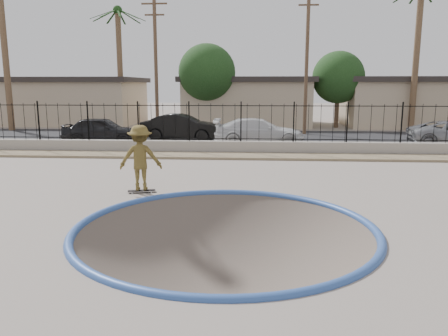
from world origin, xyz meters
name	(u,v)px	position (x,y,z in m)	size (l,w,h in m)	color
ground	(242,169)	(0.00, 12.00, -1.10)	(120.00, 120.00, 2.20)	slate
bowl_pit	(225,229)	(0.00, -1.00, 0.00)	(6.84, 6.84, 1.80)	#4F453C
coping_ring	(225,229)	(0.00, -1.00, 0.00)	(7.04, 7.04, 0.20)	#2E5096
rock_strip	(240,156)	(0.00, 9.20, 0.06)	(42.00, 1.60, 0.11)	tan
retaining_wall	(241,147)	(0.00, 10.30, 0.30)	(42.00, 0.45, 0.60)	gray
fence	(241,123)	(0.00, 10.30, 1.50)	(40.00, 0.04, 1.80)	black
street	(244,137)	(0.00, 17.00, 0.02)	(90.00, 8.00, 0.04)	black
house_west	(73,100)	(-15.00, 26.50, 1.97)	(11.60, 8.60, 3.90)	tan
house_center	(247,101)	(0.00, 26.50, 1.97)	(10.60, 8.60, 3.90)	tan
house_east	(418,101)	(14.00, 26.50, 1.97)	(12.60, 8.60, 3.90)	tan
palm_left	(2,17)	(-17.00, 20.00, 7.95)	(2.30, 2.30, 11.30)	brown
palm_mid	(119,40)	(-10.00, 24.00, 6.69)	(2.30, 2.30, 9.30)	brown
palm_right	(419,26)	(12.00, 22.00, 7.33)	(2.30, 2.30, 10.30)	brown
utility_pole_left	(156,63)	(-6.00, 19.00, 4.70)	(1.70, 0.24, 9.00)	#473323
utility_pole_mid	(307,59)	(4.00, 19.00, 4.96)	(1.70, 0.24, 9.50)	#473323
street_tree_left	(207,73)	(-3.00, 23.00, 4.19)	(4.32, 4.32, 6.36)	#473323
street_tree_mid	(338,77)	(7.00, 24.00, 3.84)	(3.96, 3.96, 5.83)	#473323
skater	(141,161)	(-2.80, 2.27, 0.99)	(1.28, 0.74, 1.98)	olive
skateboard	(142,191)	(-2.80, 2.27, 0.06)	(0.86, 0.43, 0.07)	black
car_a	(102,130)	(-7.94, 13.42, 0.77)	(1.74, 4.33, 1.48)	black
car_b	(182,127)	(-3.65, 15.00, 0.81)	(1.64, 4.70, 1.55)	black
car_c	(259,132)	(0.89, 13.40, 0.75)	(2.01, 4.94, 1.43)	silver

